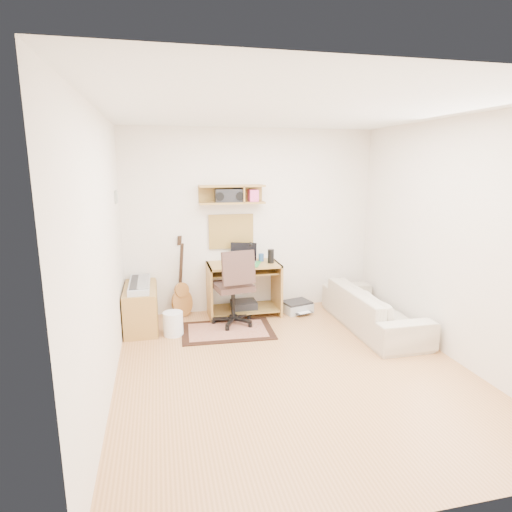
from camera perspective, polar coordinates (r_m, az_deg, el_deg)
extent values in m
cube|color=tan|center=(4.65, 4.87, -14.86)|extent=(3.60, 4.00, 0.01)
cube|color=white|center=(4.17, 5.55, 19.01)|extent=(3.60, 4.00, 0.01)
cube|color=white|center=(6.13, -0.63, 4.66)|extent=(3.60, 0.01, 2.60)
cube|color=white|center=(4.05, -19.90, -0.04)|extent=(0.01, 4.00, 2.60)
cube|color=white|center=(5.07, 24.98, 1.91)|extent=(0.01, 4.00, 2.60)
cube|color=#A87C3B|center=(5.91, -3.25, 8.25)|extent=(0.90, 0.25, 0.26)
cube|color=tan|center=(6.07, -3.35, 3.32)|extent=(0.64, 0.03, 0.49)
cube|color=#4C8CBF|center=(5.47, -18.25, 7.55)|extent=(0.02, 0.20, 0.15)
cylinder|color=black|center=(5.94, 2.00, -0.02)|extent=(0.09, 0.09, 0.20)
cylinder|color=#34609E|center=(6.07, 0.70, -0.18)|extent=(0.07, 0.07, 0.11)
cube|color=black|center=(5.89, -3.67, 8.05)|extent=(0.37, 0.17, 0.19)
cube|color=tan|center=(5.57, -3.85, -9.94)|extent=(1.20, 0.83, 0.02)
cube|color=#A87C3B|center=(5.79, -15.18, -6.68)|extent=(0.40, 0.90, 0.55)
cube|color=#B2B5BA|center=(5.70, -15.36, -3.71)|extent=(0.26, 0.82, 0.07)
cylinder|color=white|center=(5.50, -11.05, -8.89)|extent=(0.27, 0.27, 0.30)
cube|color=#A5A8AA|center=(6.25, 5.47, -6.72)|extent=(0.47, 0.41, 0.15)
imported|color=#BAAC94|center=(5.77, 15.49, -5.95)|extent=(0.53, 1.80, 0.70)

